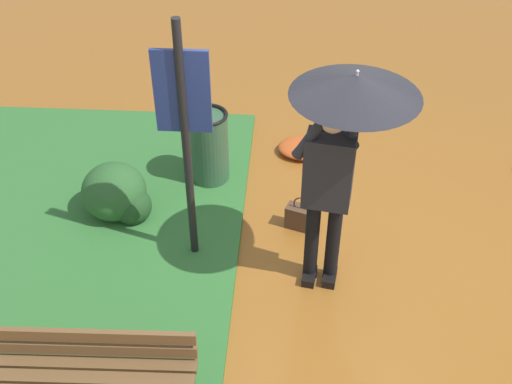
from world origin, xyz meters
name	(u,v)px	position (x,y,z in m)	size (l,w,h in m)	color
ground_plane	(330,271)	(0.00, 0.00, 0.00)	(18.00, 18.00, 0.00)	brown
grass_verge	(0,216)	(-3.24, 0.53, 0.03)	(4.80, 4.00, 0.05)	#2D662D
person_with_umbrella	(343,130)	(-0.02, -0.06, 1.55)	(0.96, 0.96, 2.04)	black
info_sign_post	(184,121)	(-1.24, 0.15, 1.44)	(0.44, 0.07, 2.30)	black
handbag	(301,217)	(-0.26, 0.57, 0.13)	(0.33, 0.23, 0.37)	#4C3323
park_bench	(94,379)	(-1.68, -1.52, 0.40)	(1.40, 0.40, 0.75)	black
trash_bin	(209,148)	(-1.23, 1.26, 0.42)	(0.42, 0.42, 0.83)	#2D5138
shrub_cluster	(118,194)	(-2.05, 0.65, 0.26)	(0.69, 0.63, 0.56)	#285628
leaf_pile_by_bench	(304,148)	(-0.24, 1.84, 0.06)	(0.57, 0.46, 0.13)	#B74C1E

